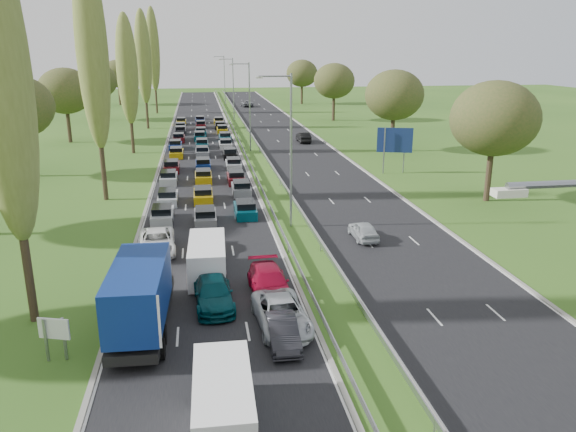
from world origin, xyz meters
TOP-DOWN VIEW (x-y plane):
  - ground at (4.50, 80.00)m, footprint 260.00×260.00m
  - near_carriageway at (-2.25, 82.50)m, footprint 10.50×215.00m
  - far_carriageway at (11.25, 82.50)m, footprint 10.50×215.00m
  - central_reservation at (4.50, 82.50)m, footprint 2.36×215.00m
  - lamp_columns at (4.50, 78.00)m, footprint 0.18×140.18m
  - poplar_row at (-11.50, 68.17)m, footprint 2.80×127.80m
  - woodland_left at (-22.00, 62.63)m, footprint 8.00×166.00m
  - woodland_right at (24.00, 66.67)m, footprint 8.00×153.00m
  - traffic_queue_fill at (-2.23, 77.38)m, footprint 9.07×69.44m
  - near_car_2 at (-5.77, 38.60)m, footprint 2.85×5.56m
  - near_car_7 at (-2.09, 29.31)m, footprint 2.34×5.19m
  - near_car_8 at (-2.16, 38.27)m, footprint 1.53×3.81m
  - near_car_9 at (1.06, 24.52)m, footprint 1.43×4.02m
  - near_car_10 at (1.26, 26.19)m, footprint 2.83×5.52m
  - near_car_11 at (1.14, 30.19)m, footprint 2.34×5.37m
  - far_car_0 at (9.37, 39.05)m, footprint 1.62×3.96m
  - far_car_1 at (13.19, 84.40)m, footprint 1.69×4.63m
  - far_car_2 at (9.41, 140.48)m, footprint 2.92×5.59m
  - blue_lorry at (-5.71, 27.14)m, footprint 2.50×8.98m
  - white_van_front at (-2.05, 18.73)m, footprint 2.16×5.50m
  - white_van_rear at (-2.34, 33.84)m, footprint 2.23×5.70m
  - info_sign at (-9.40, 24.68)m, footprint 1.46×0.55m
  - direction_sign at (19.40, 61.10)m, footprint 3.85×1.27m

SIDE VIEW (x-z plane):
  - ground at x=4.50m, z-range 0.00..0.00m
  - near_carriageway at x=-2.25m, z-range -0.02..0.02m
  - far_carriageway at x=11.25m, z-range -0.02..0.02m
  - traffic_queue_fill at x=-2.23m, z-range 0.04..0.84m
  - central_reservation at x=4.50m, z-range 0.39..0.71m
  - near_car_8 at x=-2.16m, z-range 0.02..1.32m
  - near_car_9 at x=1.06m, z-range 0.02..1.34m
  - far_car_0 at x=9.37m, z-range 0.02..1.36m
  - near_car_7 at x=-2.09m, z-range 0.02..1.50m
  - near_car_10 at x=1.26m, z-range 0.02..1.51m
  - near_car_2 at x=-5.77m, z-range 0.02..1.52m
  - far_car_2 at x=9.41m, z-range 0.02..1.52m
  - far_car_1 at x=13.19m, z-range 0.02..1.54m
  - near_car_11 at x=1.14m, z-range 0.02..1.56m
  - white_van_front at x=-2.05m, z-range 0.03..2.24m
  - white_van_rear at x=-2.34m, z-range 0.03..2.32m
  - info_sign at x=-9.40m, z-range 0.32..2.42m
  - blue_lorry at x=-5.71m, z-range 0.07..3.87m
  - direction_sign at x=19.40m, z-range 0.97..6.17m
  - lamp_columns at x=4.50m, z-range 0.00..12.00m
  - woodland_right at x=24.00m, z-range 2.13..13.23m
  - woodland_left at x=-22.00m, z-range 2.13..13.23m
  - poplar_row at x=-11.50m, z-range 1.17..23.61m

